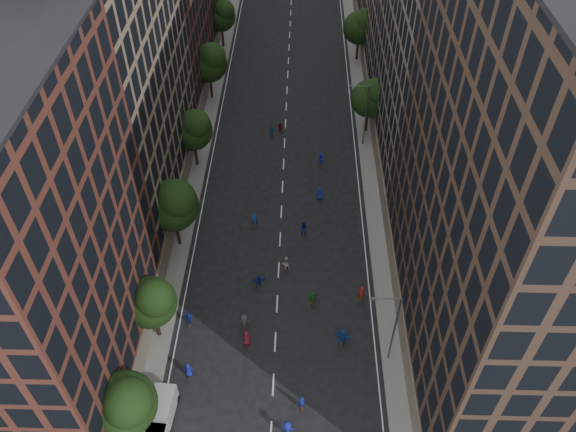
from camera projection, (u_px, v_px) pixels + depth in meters
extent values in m
plane|color=black|center=(283.00, 166.00, 72.65)|extent=(240.00, 240.00, 0.00)
cube|color=slate|center=(199.00, 131.00, 78.17)|extent=(4.00, 105.00, 0.15)
cube|color=slate|center=(371.00, 133.00, 77.76)|extent=(4.00, 105.00, 0.15)
cube|color=#5B2C23|center=(16.00, 253.00, 41.74)|extent=(14.00, 22.00, 30.00)
cube|color=#897159|center=(96.00, 66.00, 57.53)|extent=(14.00, 26.00, 34.00)
cube|color=#5B2C23|center=(147.00, 0.00, 76.09)|extent=(14.00, 20.00, 28.00)
cube|color=#4A3427|center=(526.00, 195.00, 41.86)|extent=(14.00, 30.00, 36.00)
cube|color=#6C6359|center=(451.00, 34.00, 63.67)|extent=(14.00, 28.00, 33.00)
cylinder|color=black|center=(133.00, 425.00, 45.69)|extent=(0.36, 0.36, 3.96)
sphere|color=black|center=(124.00, 404.00, 43.18)|extent=(5.20, 5.20, 5.20)
sphere|color=black|center=(127.00, 403.00, 41.89)|extent=(3.90, 3.90, 3.90)
cylinder|color=black|center=(157.00, 324.00, 52.94)|extent=(0.36, 0.36, 3.70)
sphere|color=black|center=(151.00, 302.00, 50.59)|extent=(4.80, 4.80, 4.80)
sphere|color=black|center=(154.00, 299.00, 49.40)|extent=(3.60, 3.60, 3.60)
cylinder|color=black|center=(177.00, 231.00, 61.34)|extent=(0.36, 0.36, 4.22)
sphere|color=black|center=(172.00, 205.00, 58.66)|extent=(5.60, 5.60, 5.60)
sphere|color=black|center=(176.00, 199.00, 57.27)|extent=(4.20, 4.20, 4.20)
cylinder|color=black|center=(196.00, 153.00, 71.49)|extent=(0.36, 0.36, 3.87)
sphere|color=black|center=(192.00, 131.00, 69.03)|extent=(5.00, 5.00, 5.00)
sphere|color=black|center=(196.00, 125.00, 67.79)|extent=(3.75, 3.75, 3.75)
cylinder|color=black|center=(211.00, 86.00, 82.88)|extent=(0.36, 0.36, 4.05)
sphere|color=black|center=(209.00, 63.00, 80.31)|extent=(5.40, 5.40, 5.40)
sphere|color=black|center=(212.00, 57.00, 78.97)|extent=(4.05, 4.05, 4.05)
cylinder|color=black|center=(223.00, 36.00, 94.43)|extent=(0.36, 0.36, 3.78)
sphere|color=black|center=(221.00, 17.00, 92.02)|extent=(4.80, 4.80, 4.80)
sphere|color=black|center=(224.00, 11.00, 90.83)|extent=(3.60, 3.60, 3.60)
cylinder|color=black|center=(367.00, 120.00, 76.88)|extent=(0.36, 0.36, 3.74)
sphere|color=black|center=(369.00, 99.00, 74.50)|extent=(5.00, 5.00, 5.00)
sphere|color=black|center=(375.00, 93.00, 73.26)|extent=(3.75, 3.75, 3.75)
cylinder|color=black|center=(357.00, 49.00, 91.12)|extent=(0.36, 0.36, 3.96)
sphere|color=black|center=(359.00, 28.00, 88.60)|extent=(5.20, 5.20, 5.20)
sphere|color=black|center=(364.00, 21.00, 87.31)|extent=(3.90, 3.90, 3.90)
cylinder|color=#595B60|center=(394.00, 330.00, 49.28)|extent=(0.18, 0.18, 9.00)
cylinder|color=#595B60|center=(387.00, 299.00, 46.16)|extent=(2.40, 0.12, 0.12)
cube|color=#595B60|center=(373.00, 299.00, 46.22)|extent=(0.50, 0.22, 0.15)
cylinder|color=#595B60|center=(366.00, 116.00, 72.90)|extent=(0.18, 0.18, 9.00)
cylinder|color=#595B60|center=(360.00, 86.00, 69.78)|extent=(2.40, 0.12, 0.12)
cube|color=#595B60|center=(351.00, 86.00, 69.84)|extent=(0.50, 0.22, 0.15)
cube|color=#BABABC|center=(163.00, 406.00, 47.62)|extent=(2.09, 3.32, 1.95)
cube|color=#BABABC|center=(157.00, 430.00, 46.48)|extent=(1.87, 1.55, 1.24)
cube|color=black|center=(156.00, 427.00, 46.08)|extent=(1.68, 1.27, 0.09)
cylinder|color=black|center=(158.00, 397.00, 49.23)|extent=(0.27, 0.69, 0.67)
cylinder|color=black|center=(178.00, 399.00, 49.11)|extent=(0.27, 0.69, 0.67)
imported|color=#1523B2|center=(189.00, 370.00, 50.57)|extent=(0.89, 0.65, 1.68)
imported|color=#13249B|center=(302.00, 402.00, 48.35)|extent=(0.69, 0.56, 1.65)
imported|color=#1521B1|center=(288.00, 429.00, 46.62)|extent=(1.17, 0.71, 1.76)
imported|color=#122D96|center=(189.00, 318.00, 54.55)|extent=(1.06, 0.51, 1.77)
imported|color=#1445AA|center=(342.00, 337.00, 52.93)|extent=(1.86, 0.97, 1.91)
imported|color=maroon|center=(247.00, 338.00, 52.93)|extent=(0.95, 0.71, 1.76)
imported|color=#A1201A|center=(361.00, 293.00, 56.69)|extent=(0.75, 0.55, 1.89)
imported|color=#B6B6B1|center=(286.00, 264.00, 59.56)|extent=(1.03, 0.89, 1.82)
imported|color=#414045|center=(244.00, 321.00, 54.39)|extent=(1.07, 0.66, 1.60)
imported|color=#217027|center=(313.00, 299.00, 56.26)|extent=(1.12, 0.69, 1.77)
imported|color=navy|center=(258.00, 281.00, 57.96)|extent=(1.54, 0.77, 1.59)
imported|color=#1628BA|center=(320.00, 194.00, 67.62)|extent=(0.82, 0.54, 1.66)
imported|color=#1548B1|center=(255.00, 220.00, 64.37)|extent=(0.64, 0.43, 1.75)
imported|color=navy|center=(303.00, 229.00, 63.31)|extent=(0.91, 0.73, 1.80)
imported|color=#141DA5|center=(321.00, 160.00, 72.05)|extent=(1.41, 1.10, 1.91)
imported|color=#1653B3|center=(272.00, 131.00, 76.81)|extent=(0.99, 0.61, 1.58)
imported|color=maroon|center=(280.00, 128.00, 77.49)|extent=(1.47, 0.83, 1.51)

